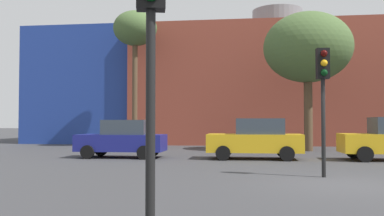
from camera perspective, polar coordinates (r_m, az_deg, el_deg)
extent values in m
plane|color=#38383A|center=(11.77, 20.28, -9.59)|extent=(200.00, 200.00, 0.00)
cube|color=brown|center=(35.02, 11.43, 2.59)|extent=(21.67, 11.75, 8.68)
cube|color=navy|center=(37.13, -12.46, 2.43)|extent=(8.45, 10.58, 8.80)
cylinder|color=slate|center=(35.84, 11.37, 11.14)|extent=(4.00, 4.00, 2.00)
cube|color=navy|center=(19.52, -9.47, -4.62)|extent=(3.93, 1.68, 0.75)
cube|color=#333D47|center=(19.43, -8.79, -2.56)|extent=(1.96, 1.50, 0.65)
cylinder|color=black|center=(19.14, -13.86, -5.76)|extent=(0.60, 0.21, 0.60)
cylinder|color=black|center=(20.75, -12.13, -5.47)|extent=(0.60, 0.21, 0.60)
cylinder|color=black|center=(18.38, -6.47, -5.96)|extent=(0.60, 0.21, 0.60)
cylinder|color=black|center=(20.05, -5.28, -5.63)|extent=(0.60, 0.21, 0.60)
cube|color=gold|center=(18.69, 8.36, -4.67)|extent=(4.07, 1.74, 0.77)
cube|color=#333D47|center=(18.67, 9.09, -2.44)|extent=(2.03, 1.55, 0.68)
cylinder|color=black|center=(17.85, 4.19, -6.06)|extent=(0.62, 0.21, 0.62)
cylinder|color=black|center=(19.62, 4.48, -5.68)|extent=(0.62, 0.21, 0.62)
cylinder|color=black|center=(17.89, 12.63, -6.01)|extent=(0.62, 0.21, 0.62)
cylinder|color=black|center=(19.66, 12.15, -5.64)|extent=(0.62, 0.21, 0.62)
cylinder|color=black|center=(18.40, 22.20, -5.77)|extent=(0.64, 0.22, 0.64)
cylinder|color=black|center=(20.17, 20.87, -5.44)|extent=(0.64, 0.22, 0.64)
cylinder|color=black|center=(5.27, -5.60, -2.97)|extent=(0.12, 0.12, 2.99)
cylinder|color=black|center=(12.95, 17.22, -2.56)|extent=(0.12, 0.12, 2.86)
cube|color=black|center=(13.07, 17.14, 5.71)|extent=(0.38, 0.28, 0.90)
sphere|color=#3C0605|center=(12.97, 17.30, 7.02)|extent=(0.20, 0.20, 0.20)
sphere|color=#F2A514|center=(12.93, 17.31, 5.79)|extent=(0.20, 0.20, 0.20)
sphere|color=black|center=(12.90, 17.32, 4.56)|extent=(0.20, 0.20, 0.20)
cylinder|color=brown|center=(27.84, -7.68, 1.96)|extent=(0.34, 0.34, 6.96)
ellipsoid|color=#476033|center=(28.45, -7.64, 10.56)|extent=(2.85, 2.85, 2.28)
cylinder|color=brown|center=(24.52, 15.34, -0.41)|extent=(0.47, 0.47, 4.44)
ellipsoid|color=#476033|center=(24.87, 15.26, 7.86)|extent=(4.92, 4.92, 3.94)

